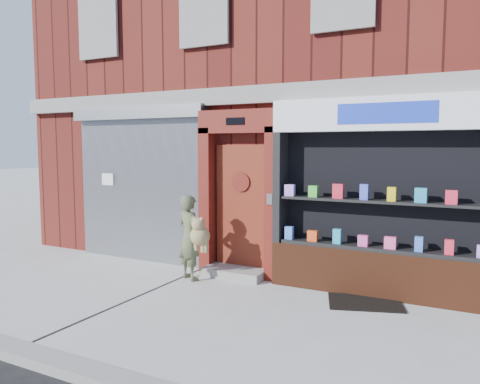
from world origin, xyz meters
The scene contains 8 objects.
ground centered at (0.00, 0.00, 0.00)m, with size 80.00×80.00×0.00m, color #9E9E99.
curb centered at (0.00, -2.15, 0.06)m, with size 60.00×0.30×0.12m, color gray.
building centered at (0.00, 5.99, 4.00)m, with size 12.00×8.16×8.00m.
shutter_bay centered at (-3.00, 1.93, 1.72)m, with size 3.10×0.30×3.04m.
red_door_bay centered at (-0.75, 1.86, 1.46)m, with size 1.52×0.58×2.90m.
pharmacy_bay centered at (1.75, 1.81, 1.37)m, with size 3.50×0.41×3.00m.
woman centered at (-1.33, 1.21, 0.74)m, with size 0.72×0.53×1.45m.
doormat centered at (1.58, 1.35, 0.01)m, with size 1.04×0.72×0.03m, color black.
Camera 1 is at (3.01, -5.35, 2.27)m, focal length 35.00 mm.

